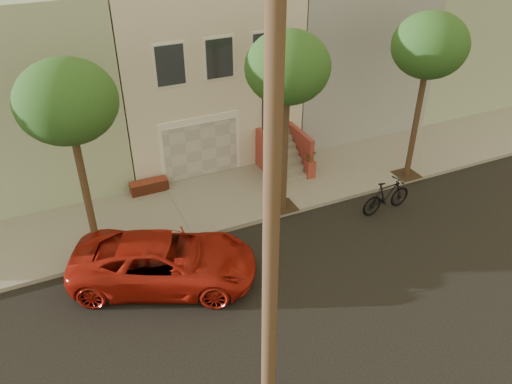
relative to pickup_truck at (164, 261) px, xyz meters
name	(u,v)px	position (x,y,z in m)	size (l,w,h in m)	color
ground	(312,286)	(3.86, -2.02, -0.75)	(90.00, 90.00, 0.00)	black
sidewalk	(242,195)	(3.86, 3.33, -0.67)	(40.00, 3.70, 0.15)	gray
house_row	(187,57)	(3.86, 9.17, 2.90)	(33.10, 11.70, 7.00)	beige
tree_left	(67,103)	(-1.64, 1.88, 4.51)	(2.70, 2.57, 6.30)	#2D2116
tree_mid	(288,69)	(4.86, 1.88, 4.51)	(2.70, 2.57, 6.30)	#2D2116
tree_right	(430,47)	(10.36, 1.88, 4.51)	(2.70, 2.57, 6.30)	#2D2116
pickup_truck	(164,261)	(0.00, 0.00, 0.00)	(2.48, 5.37, 1.49)	#9E180F
motorcycle	(387,196)	(8.18, 0.34, -0.12)	(0.59, 2.08, 1.25)	black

